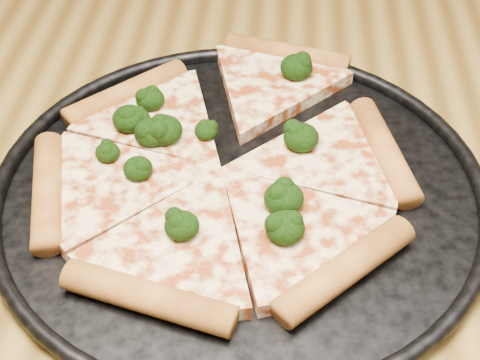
{
  "coord_description": "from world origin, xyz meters",
  "views": [
    {
      "loc": [
        -0.01,
        -0.47,
        1.16
      ],
      "look_at": [
        -0.04,
        -0.04,
        0.77
      ],
      "focal_mm": 53.76,
      "sensor_mm": 36.0,
      "label": 1
    }
  ],
  "objects": [
    {
      "name": "pizza_pan",
      "position": [
        -0.04,
        -0.04,
        0.76
      ],
      "size": [
        0.41,
        0.41,
        0.02
      ],
      "color": "black",
      "rests_on": "dining_table"
    },
    {
      "name": "dining_table",
      "position": [
        0.0,
        0.0,
        0.66
      ],
      "size": [
        1.2,
        0.9,
        0.75
      ],
      "color": "olive",
      "rests_on": "ground"
    },
    {
      "name": "broccoli_florets",
      "position": [
        -0.07,
        -0.01,
        0.78
      ],
      "size": [
        0.18,
        0.24,
        0.02
      ],
      "color": "black",
      "rests_on": "pizza"
    },
    {
      "name": "pizza",
      "position": [
        -0.06,
        -0.02,
        0.77
      ],
      "size": [
        0.33,
        0.37,
        0.02
      ],
      "rotation": [
        0.0,
        0.0,
        -0.27
      ],
      "color": "#FFDA9C",
      "rests_on": "pizza_pan"
    }
  ]
}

